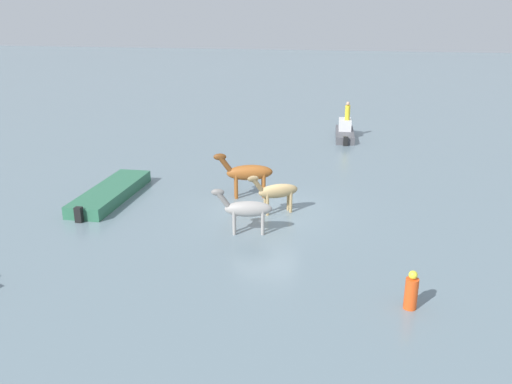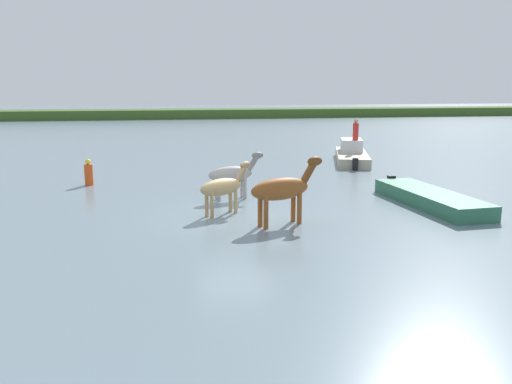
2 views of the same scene
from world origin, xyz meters
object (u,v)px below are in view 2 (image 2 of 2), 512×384
Objects in this scene: person_watcher_seated at (356,130)px; buoy_channel_marker at (89,173)px; boat_motor_center at (352,156)px; horse_rear_stallion at (283,189)px; boat_skiff_near at (429,200)px; horse_chestnut_trailing at (233,174)px; horse_pinto_flank at (223,187)px.

buoy_channel_marker is (-13.92, -4.70, -1.27)m from person_watcher_seated.
buoy_channel_marker is at bearing 126.95° from boat_motor_center.
horse_rear_stallion is 0.45× the size of boat_skiff_near.
horse_rear_stallion is at bearing -89.98° from horse_chestnut_trailing.
boat_motor_center is 11.22m from boat_skiff_near.
boat_motor_center is at bearing 19.18° from horse_pinto_flank.
person_watcher_seated is (0.13, -0.13, 1.45)m from boat_motor_center.
horse_pinto_flank reaches higher than boat_skiff_near.
person_watcher_seated reaches higher than horse_rear_stallion.
horse_rear_stallion reaches higher than boat_motor_center.
horse_rear_stallion is 2.16× the size of person_watcher_seated.
person_watcher_seated reaches higher than horse_pinto_flank.
horse_rear_stallion is 14.64m from boat_motor_center.
horse_chestnut_trailing reaches higher than buoy_channel_marker.
horse_pinto_flank is 14.17m from boat_motor_center.
horse_chestnut_trailing is 11.98m from person_watcher_seated.
horse_chestnut_trailing is at bearing -112.37° from boat_skiff_near.
person_watcher_seated is 1.04× the size of buoy_channel_marker.
horse_rear_stallion is at bearing -119.80° from person_watcher_seated.
boat_skiff_near is at bearing -26.84° from buoy_channel_marker.
horse_chestnut_trailing is (0.65, 2.33, 0.03)m from horse_pinto_flank.
person_watcher_seated reaches higher than boat_skiff_near.
horse_rear_stallion is (1.63, -1.64, 0.19)m from horse_pinto_flank.
person_watcher_seated reaches higher than boat_motor_center.
boat_motor_center is at bearing 40.36° from horse_rear_stallion.
horse_rear_stallion is 6.11m from boat_skiff_near.
person_watcher_seated is (8.22, 8.68, 0.82)m from horse_chestnut_trailing.
horse_chestnut_trailing is 11.97m from boat_motor_center.
horse_chestnut_trailing is at bearing -133.46° from person_watcher_seated.
buoy_channel_marker is at bearing 109.48° from horse_rear_stallion.
horse_pinto_flank is 7.47m from boat_skiff_near.
boat_skiff_near is at bearing -32.74° from horse_pinto_flank.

